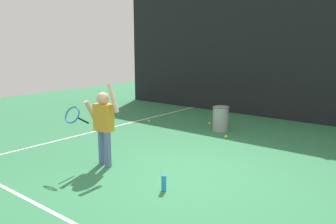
% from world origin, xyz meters
% --- Properties ---
extents(ground_plane, '(20.00, 20.00, 0.00)m').
position_xyz_m(ground_plane, '(0.00, 0.00, 0.00)').
color(ground_plane, '#2D7247').
extents(court_line_sideline, '(0.05, 9.00, 0.00)m').
position_xyz_m(court_line_sideline, '(-3.26, 1.00, 0.00)').
color(court_line_sideline, white).
rests_on(court_line_sideline, ground).
extents(back_fence_windscreen, '(11.54, 0.08, 3.54)m').
position_xyz_m(back_fence_windscreen, '(0.00, 4.91, 1.77)').
color(back_fence_windscreen, black).
rests_on(back_fence_windscreen, ground).
extents(fence_post_0, '(0.09, 0.09, 3.69)m').
position_xyz_m(fence_post_0, '(-5.62, 4.97, 1.84)').
color(fence_post_0, slate).
rests_on(fence_post_0, ground).
extents(fence_post_1, '(0.09, 0.09, 3.69)m').
position_xyz_m(fence_post_1, '(0.00, 4.97, 1.84)').
color(fence_post_1, slate).
rests_on(fence_post_1, ground).
extents(tennis_player, '(0.66, 0.63, 1.35)m').
position_xyz_m(tennis_player, '(-1.37, -0.41, 0.73)').
color(tennis_player, slate).
rests_on(tennis_player, ground).
extents(ball_hopper, '(0.38, 0.38, 0.56)m').
position_xyz_m(ball_hopper, '(-1.07, 2.81, 0.29)').
color(ball_hopper, gray).
rests_on(ball_hopper, ground).
extents(water_bottle, '(0.07, 0.07, 0.22)m').
position_xyz_m(water_bottle, '(0.03, -0.57, 0.11)').
color(water_bottle, '#268CD8').
rests_on(water_bottle, ground).
extents(tennis_ball_0, '(0.07, 0.07, 0.07)m').
position_xyz_m(tennis_ball_0, '(-0.64, 2.31, 0.03)').
color(tennis_ball_0, '#CCE033').
rests_on(tennis_ball_0, ground).
extents(tennis_ball_3, '(0.07, 0.07, 0.07)m').
position_xyz_m(tennis_ball_3, '(-1.57, 3.15, 0.03)').
color(tennis_ball_3, '#CCE033').
rests_on(tennis_ball_3, ground).
extents(tennis_ball_4, '(0.07, 0.07, 0.07)m').
position_xyz_m(tennis_ball_4, '(-3.93, 2.16, 0.03)').
color(tennis_ball_4, '#CCE033').
rests_on(tennis_ball_4, ground).
extents(tennis_ball_5, '(0.07, 0.07, 0.07)m').
position_xyz_m(tennis_ball_5, '(-2.93, 2.43, 0.03)').
color(tennis_ball_5, '#CCE033').
rests_on(tennis_ball_5, ground).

